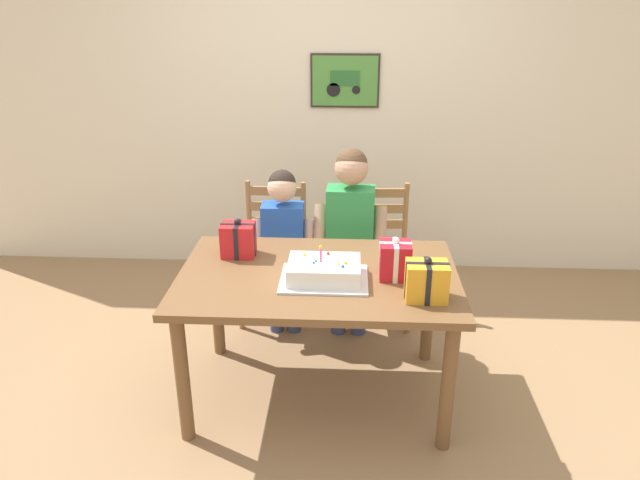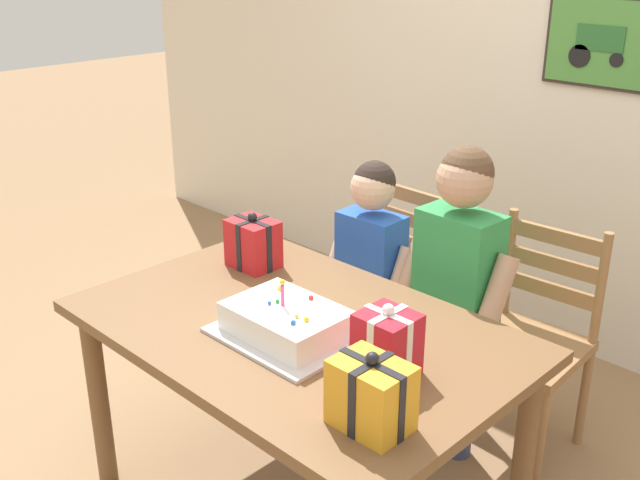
{
  "view_description": "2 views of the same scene",
  "coord_description": "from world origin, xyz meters",
  "px_view_note": "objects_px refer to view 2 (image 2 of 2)",
  "views": [
    {
      "loc": [
        0.15,
        -2.75,
        2.1
      ],
      "look_at": [
        0.01,
        0.09,
        0.9
      ],
      "focal_mm": 33.29,
      "sensor_mm": 36.0,
      "label": 1
    },
    {
      "loc": [
        1.55,
        -1.48,
        1.92
      ],
      "look_at": [
        -0.06,
        0.17,
        0.98
      ],
      "focal_mm": 42.03,
      "sensor_mm": 36.0,
      "label": 2
    }
  ],
  "objects_px": {
    "dining_table": "(297,350)",
    "child_younger": "(370,264)",
    "birthday_cake": "(287,323)",
    "gift_box_red_large": "(371,395)",
    "gift_box_corner_small": "(253,243)",
    "child_older": "(457,276)",
    "chair_right": "(529,340)",
    "chair_left": "(388,285)",
    "gift_box_beside_cake": "(387,344)"
  },
  "relations": [
    {
      "from": "dining_table",
      "to": "child_younger",
      "type": "distance_m",
      "value": 0.71
    },
    {
      "from": "dining_table",
      "to": "birthday_cake",
      "type": "relative_size",
      "value": 3.28
    },
    {
      "from": "gift_box_red_large",
      "to": "gift_box_corner_small",
      "type": "height_order",
      "value": "same"
    },
    {
      "from": "child_older",
      "to": "chair_right",
      "type": "bearing_deg",
      "value": 51.28
    },
    {
      "from": "chair_right",
      "to": "child_younger",
      "type": "distance_m",
      "value": 0.69
    },
    {
      "from": "dining_table",
      "to": "child_older",
      "type": "distance_m",
      "value": 0.69
    },
    {
      "from": "birthday_cake",
      "to": "chair_left",
      "type": "height_order",
      "value": "birthday_cake"
    },
    {
      "from": "gift_box_beside_cake",
      "to": "gift_box_corner_small",
      "type": "distance_m",
      "value": 0.87
    },
    {
      "from": "birthday_cake",
      "to": "child_older",
      "type": "height_order",
      "value": "child_older"
    },
    {
      "from": "child_younger",
      "to": "child_older",
      "type": "bearing_deg",
      "value": -0.04
    },
    {
      "from": "birthday_cake",
      "to": "child_younger",
      "type": "height_order",
      "value": "child_younger"
    },
    {
      "from": "dining_table",
      "to": "chair_right",
      "type": "height_order",
      "value": "chair_right"
    },
    {
      "from": "child_younger",
      "to": "dining_table",
      "type": "bearing_deg",
      "value": -68.91
    },
    {
      "from": "gift_box_corner_small",
      "to": "child_older",
      "type": "bearing_deg",
      "value": 36.81
    },
    {
      "from": "gift_box_red_large",
      "to": "chair_right",
      "type": "distance_m",
      "value": 1.22
    },
    {
      "from": "birthday_cake",
      "to": "gift_box_beside_cake",
      "type": "xyz_separation_m",
      "value": [
        0.36,
        0.06,
        0.05
      ]
    },
    {
      "from": "dining_table",
      "to": "chair_left",
      "type": "height_order",
      "value": "chair_left"
    },
    {
      "from": "gift_box_corner_small",
      "to": "chair_right",
      "type": "height_order",
      "value": "gift_box_corner_small"
    },
    {
      "from": "gift_box_red_large",
      "to": "chair_right",
      "type": "relative_size",
      "value": 0.24
    },
    {
      "from": "gift_box_beside_cake",
      "to": "child_older",
      "type": "height_order",
      "value": "child_older"
    },
    {
      "from": "chair_right",
      "to": "child_older",
      "type": "bearing_deg",
      "value": -128.72
    },
    {
      "from": "gift_box_red_large",
      "to": "chair_left",
      "type": "distance_m",
      "value": 1.49
    },
    {
      "from": "birthday_cake",
      "to": "child_older",
      "type": "xyz_separation_m",
      "value": [
        0.13,
        0.74,
        -0.04
      ]
    },
    {
      "from": "birthday_cake",
      "to": "gift_box_beside_cake",
      "type": "bearing_deg",
      "value": 9.06
    },
    {
      "from": "gift_box_beside_cake",
      "to": "gift_box_corner_small",
      "type": "height_order",
      "value": "gift_box_beside_cake"
    },
    {
      "from": "dining_table",
      "to": "gift_box_corner_small",
      "type": "relative_size",
      "value": 6.59
    },
    {
      "from": "chair_right",
      "to": "child_older",
      "type": "xyz_separation_m",
      "value": [
        -0.19,
        -0.24,
        0.29
      ]
    },
    {
      "from": "gift_box_red_large",
      "to": "gift_box_corner_small",
      "type": "distance_m",
      "value": 1.07
    },
    {
      "from": "chair_right",
      "to": "gift_box_red_large",
      "type": "bearing_deg",
      "value": -81.63
    },
    {
      "from": "dining_table",
      "to": "gift_box_corner_small",
      "type": "xyz_separation_m",
      "value": [
        -0.45,
        0.21,
        0.19
      ]
    },
    {
      "from": "gift_box_beside_cake",
      "to": "child_younger",
      "type": "xyz_separation_m",
      "value": [
        -0.65,
        0.68,
        -0.17
      ]
    },
    {
      "from": "gift_box_beside_cake",
      "to": "child_older",
      "type": "xyz_separation_m",
      "value": [
        -0.23,
        0.68,
        -0.09
      ]
    },
    {
      "from": "birthday_cake",
      "to": "chair_left",
      "type": "relative_size",
      "value": 0.48
    },
    {
      "from": "gift_box_red_large",
      "to": "child_younger",
      "type": "height_order",
      "value": "child_younger"
    },
    {
      "from": "dining_table",
      "to": "child_younger",
      "type": "relative_size",
      "value": 1.3
    },
    {
      "from": "dining_table",
      "to": "gift_box_red_large",
      "type": "relative_size",
      "value": 6.6
    },
    {
      "from": "gift_box_beside_cake",
      "to": "chair_right",
      "type": "height_order",
      "value": "gift_box_beside_cake"
    },
    {
      "from": "gift_box_red_large",
      "to": "gift_box_beside_cake",
      "type": "distance_m",
      "value": 0.26
    },
    {
      "from": "chair_left",
      "to": "child_older",
      "type": "bearing_deg",
      "value": -24.96
    },
    {
      "from": "dining_table",
      "to": "gift_box_beside_cake",
      "type": "relative_size",
      "value": 6.49
    },
    {
      "from": "gift_box_corner_small",
      "to": "chair_left",
      "type": "distance_m",
      "value": 0.8
    },
    {
      "from": "child_older",
      "to": "birthday_cake",
      "type": "bearing_deg",
      "value": -99.74
    },
    {
      "from": "chair_right",
      "to": "chair_left",
      "type": "bearing_deg",
      "value": 180.0
    },
    {
      "from": "chair_right",
      "to": "child_younger",
      "type": "height_order",
      "value": "child_younger"
    },
    {
      "from": "child_older",
      "to": "dining_table",
      "type": "bearing_deg",
      "value": -103.66
    },
    {
      "from": "dining_table",
      "to": "chair_left",
      "type": "distance_m",
      "value": 0.99
    },
    {
      "from": "gift_box_red_large",
      "to": "gift_box_beside_cake",
      "type": "relative_size",
      "value": 0.98
    },
    {
      "from": "gift_box_red_large",
      "to": "child_older",
      "type": "height_order",
      "value": "child_older"
    },
    {
      "from": "gift_box_corner_small",
      "to": "chair_left",
      "type": "height_order",
      "value": "gift_box_corner_small"
    },
    {
      "from": "birthday_cake",
      "to": "child_older",
      "type": "distance_m",
      "value": 0.75
    }
  ]
}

